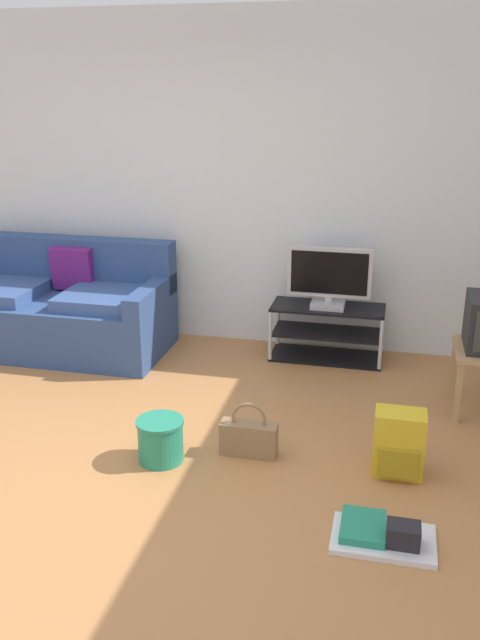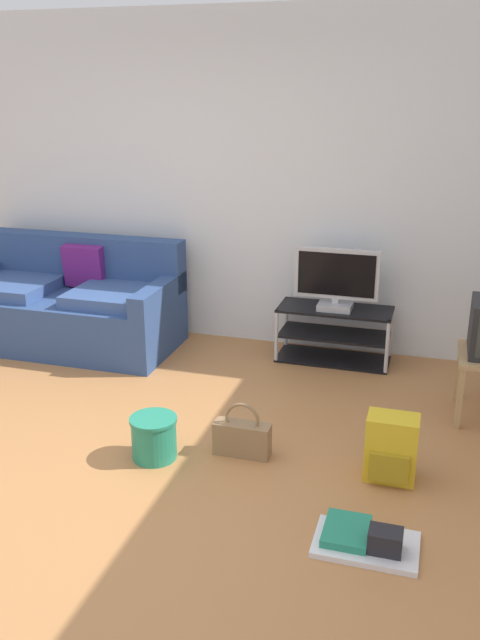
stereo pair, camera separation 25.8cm
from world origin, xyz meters
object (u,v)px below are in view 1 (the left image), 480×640
(backpack, at_px, (399,444))
(floor_tray, at_px, (382,535))
(couch, at_px, (59,309))
(tv_stand, at_px, (327,332))
(cleaning_bucket, at_px, (161,439))
(flat_tv, at_px, (329,278))
(handbag, at_px, (249,437))

(backpack, relative_size, floor_tray, 0.77)
(couch, height_order, backpack, couch)
(couch, distance_m, floor_tray, 3.44)
(couch, xyz_separation_m, tv_stand, (2.22, 0.26, -0.11))
(cleaning_bucket, xyz_separation_m, floor_tray, (1.31, -0.48, -0.10))
(backpack, relative_size, cleaning_bucket, 1.36)
(floor_tray, bearing_deg, couch, 143.29)
(flat_tv, distance_m, cleaning_bucket, 2.04)
(flat_tv, height_order, backpack, flat_tv)
(tv_stand, height_order, backpack, tv_stand)
(tv_stand, bearing_deg, handbag, -99.89)
(flat_tv, bearing_deg, handbag, -100.02)
(couch, bearing_deg, handbag, -35.57)
(tv_stand, height_order, flat_tv, flat_tv)
(flat_tv, relative_size, handbag, 1.92)
(backpack, distance_m, handbag, 0.88)
(couch, bearing_deg, floor_tray, -36.71)
(handbag, bearing_deg, floor_tray, -39.28)
(cleaning_bucket, bearing_deg, handbag, 20.27)
(couch, distance_m, handbag, 2.39)
(backpack, relative_size, handbag, 1.12)
(couch, distance_m, flat_tv, 2.26)
(tv_stand, xyz_separation_m, flat_tv, (-0.00, -0.02, 0.46))
(flat_tv, bearing_deg, cleaning_bucket, -113.38)
(cleaning_bucket, relative_size, floor_tray, 0.56)
(floor_tray, bearing_deg, cleaning_bucket, 159.69)
(backpack, bearing_deg, tv_stand, 91.11)
(flat_tv, bearing_deg, backpack, -70.17)
(handbag, relative_size, floor_tray, 0.68)
(handbag, xyz_separation_m, cleaning_bucket, (-0.49, -0.18, 0.02))
(handbag, xyz_separation_m, floor_tray, (0.81, -0.67, -0.08))
(tv_stand, distance_m, handbag, 1.67)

